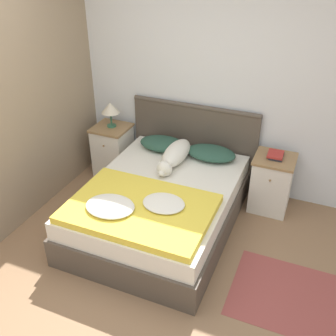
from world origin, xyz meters
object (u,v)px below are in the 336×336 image
object	(u,v)px
pillow_left	(163,144)
pillow_right	(211,153)
nightstand_right	(271,183)
book_stack	(276,155)
bed	(161,206)
nightstand_left	(113,150)
dog	(175,155)
table_lamp	(110,109)

from	to	relation	value
pillow_left	pillow_right	size ratio (longest dim) A/B	1.00
nightstand_right	pillow_left	size ratio (longest dim) A/B	1.15
book_stack	bed	bearing A→B (deg)	-141.78
nightstand_left	pillow_left	world-z (taller)	nightstand_left
bed	pillow_right	size ratio (longest dim) A/B	3.48
bed	nightstand_right	world-z (taller)	nightstand_right
bed	pillow_left	distance (m)	0.85
bed	book_stack	size ratio (longest dim) A/B	9.15
dog	pillow_left	bearing A→B (deg)	135.28
pillow_right	book_stack	distance (m)	0.70
nightstand_right	table_lamp	size ratio (longest dim) A/B	2.07
dog	book_stack	distance (m)	1.07
nightstand_left	dog	size ratio (longest dim) A/B	0.77
table_lamp	pillow_right	bearing A→B (deg)	-1.61
dog	table_lamp	world-z (taller)	table_lamp
bed	table_lamp	distance (m)	1.40
nightstand_left	nightstand_right	world-z (taller)	same
bed	pillow_left	world-z (taller)	pillow_left
bed	nightstand_right	size ratio (longest dim) A/B	3.04
bed	pillow_right	world-z (taller)	pillow_right
pillow_left	table_lamp	world-z (taller)	table_lamp
book_stack	pillow_right	bearing A→B (deg)	-176.65
nightstand_left	table_lamp	world-z (taller)	table_lamp
bed	book_stack	bearing A→B (deg)	38.22
nightstand_right	book_stack	size ratio (longest dim) A/B	3.01
nightstand_right	dog	bearing A→B (deg)	-165.32
nightstand_left	pillow_right	world-z (taller)	nightstand_left
pillow_left	table_lamp	bearing A→B (deg)	177.03
nightstand_right	pillow_right	size ratio (longest dim) A/B	1.15
pillow_left	table_lamp	distance (m)	0.76
bed	dog	distance (m)	0.60
nightstand_left	dog	world-z (taller)	dog
book_stack	table_lamp	world-z (taller)	table_lamp
nightstand_left	book_stack	xyz separation A→B (m)	(1.97, 0.02, 0.34)
nightstand_right	pillow_left	bearing A→B (deg)	-179.11
nightstand_right	pillow_left	distance (m)	1.30
pillow_right	dog	xyz separation A→B (m)	(-0.33, -0.25, 0.03)
dog	table_lamp	xyz separation A→B (m)	(-0.95, 0.29, 0.28)
pillow_right	dog	bearing A→B (deg)	-143.17
nightstand_right	table_lamp	bearing A→B (deg)	179.53
nightstand_right	dog	world-z (taller)	dog
nightstand_left	dog	distance (m)	1.02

